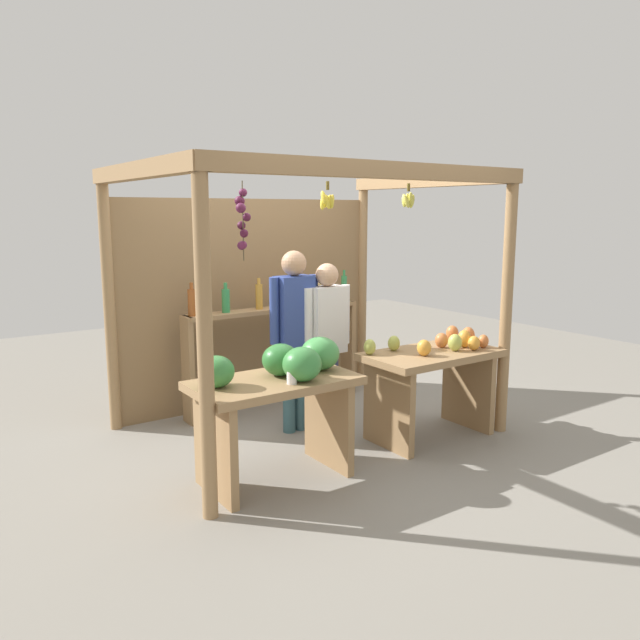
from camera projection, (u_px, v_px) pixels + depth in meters
name	position (u px, v px, depth m)	size (l,w,h in m)	color
ground_plane	(307.00, 429.00, 5.58)	(12.00, 12.00, 0.00)	gray
market_stall	(280.00, 276.00, 5.71)	(2.93, 2.11, 2.28)	#99754C
fruit_counter_left	(280.00, 389.00, 4.44)	(1.21, 0.65, 1.01)	#99754C
fruit_counter_right	(433.00, 371.00, 5.32)	(1.18, 0.64, 0.92)	#99754C
bottle_shelf_unit	(274.00, 329.00, 6.11)	(1.88, 0.22, 1.35)	#99754C
vendor_man	(294.00, 325.00, 5.39)	(0.48, 0.22, 1.60)	#375F6A
vendor_woman	(327.00, 332.00, 5.48)	(0.48, 0.20, 1.49)	navy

